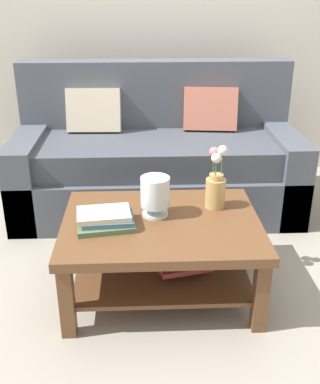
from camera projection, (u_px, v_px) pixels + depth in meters
ground_plane at (173, 262)px, 2.90m from camera, size 10.00×10.00×0.00m
back_wall at (161, 15)px, 3.86m from camera, size 6.40×0.12×2.70m
couch at (157, 160)px, 3.52m from camera, size 2.06×0.90×1.06m
coffee_table at (162, 241)px, 2.51m from camera, size 1.05×0.80×0.44m
book_stack_main at (106, 219)px, 2.39m from camera, size 0.32×0.26×0.08m
glass_hurricane_vase at (155, 194)px, 2.47m from camera, size 0.16×0.16×0.22m
flower_pitcher at (216, 185)px, 2.57m from camera, size 0.11×0.11×0.36m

